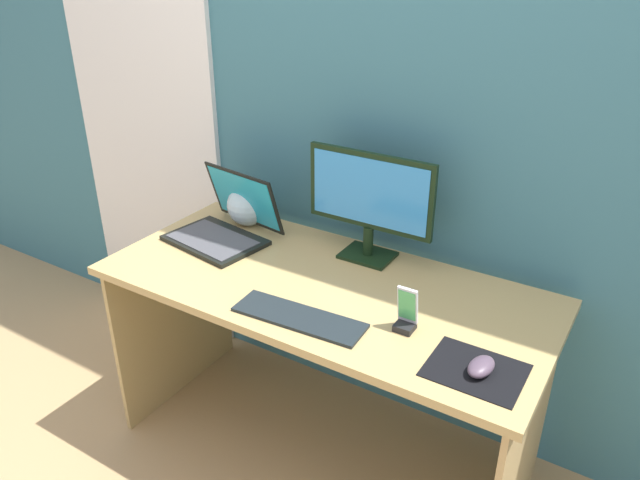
# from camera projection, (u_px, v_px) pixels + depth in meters

# --- Properties ---
(ground_plane) EXTENTS (8.00, 8.00, 0.00)m
(ground_plane) POSITION_uv_depth(u_px,v_px,m) (323.00, 448.00, 2.33)
(ground_plane) COLOR tan
(wall_back) EXTENTS (6.00, 0.04, 2.50)m
(wall_back) POSITION_uv_depth(u_px,v_px,m) (386.00, 101.00, 2.08)
(wall_back) COLOR #396E7D
(wall_back) RESTS_ON ground_plane
(door_left) EXTENTS (0.82, 0.02, 2.02)m
(door_left) POSITION_uv_depth(u_px,v_px,m) (146.00, 123.00, 2.71)
(door_left) COLOR white
(door_left) RESTS_ON ground_plane
(desk) EXTENTS (1.49, 0.68, 0.73)m
(desk) POSITION_uv_depth(u_px,v_px,m) (323.00, 320.00, 2.07)
(desk) COLOR tan
(desk) RESTS_ON ground_plane
(monitor) EXTENTS (0.46, 0.14, 0.39)m
(monitor) POSITION_uv_depth(u_px,v_px,m) (370.00, 200.00, 2.06)
(monitor) COLOR black
(monitor) RESTS_ON desk
(laptop) EXTENTS (0.39, 0.36, 0.24)m
(laptop) POSITION_uv_depth(u_px,v_px,m) (225.00, 226.00, 2.28)
(laptop) COLOR black
(laptop) RESTS_ON desk
(fishbowl) EXTENTS (0.16, 0.16, 0.16)m
(fishbowl) POSITION_uv_depth(u_px,v_px,m) (248.00, 205.00, 2.38)
(fishbowl) COLOR silver
(fishbowl) RESTS_ON desk
(keyboard_external) EXTENTS (0.41, 0.15, 0.01)m
(keyboard_external) POSITION_uv_depth(u_px,v_px,m) (299.00, 317.00, 1.81)
(keyboard_external) COLOR black
(keyboard_external) RESTS_ON desk
(mousepad) EXTENTS (0.25, 0.20, 0.00)m
(mousepad) POSITION_uv_depth(u_px,v_px,m) (475.00, 370.00, 1.60)
(mousepad) COLOR black
(mousepad) RESTS_ON desk
(mouse) EXTENTS (0.07, 0.11, 0.04)m
(mouse) POSITION_uv_depth(u_px,v_px,m) (481.00, 367.00, 1.58)
(mouse) COLOR #534152
(mouse) RESTS_ON mousepad
(phone_in_dock) EXTENTS (0.06, 0.06, 0.14)m
(phone_in_dock) POSITION_uv_depth(u_px,v_px,m) (406.00, 315.00, 1.74)
(phone_in_dock) COLOR black
(phone_in_dock) RESTS_ON desk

